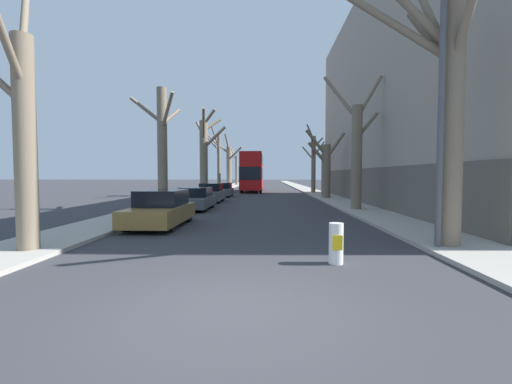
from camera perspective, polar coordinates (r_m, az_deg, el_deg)
ground_plane at (r=5.45m, az=-4.52°, el=-19.19°), size 300.00×300.00×0.00m
sidewalk_left at (r=55.45m, az=-4.93°, el=0.78°), size 2.45×120.00×0.12m
sidewalk_right at (r=55.32m, az=7.51°, el=0.76°), size 2.45×120.00×0.12m
building_facade_right at (r=27.61m, az=27.68°, el=14.15°), size 10.08×30.59×15.25m
street_tree_left_0 at (r=10.68m, az=-34.27°, el=8.12°), size 1.81×2.61×7.42m
street_tree_left_1 at (r=21.26m, az=-15.36°, el=7.55°), size 2.99×3.10×7.21m
street_tree_left_2 at (r=33.65m, az=-8.59°, el=6.46°), size 3.25×4.51×8.34m
street_tree_left_3 at (r=44.33m, az=-6.37°, el=5.48°), size 2.46×4.65×8.05m
street_tree_left_4 at (r=56.01m, az=-4.55°, el=4.70°), size 5.07×4.02×8.58m
street_tree_left_5 at (r=68.90m, az=-3.29°, el=3.98°), size 2.86×2.81×7.37m
street_tree_right_0 at (r=10.92m, az=29.02°, el=12.88°), size 3.05×3.54×8.12m
street_tree_right_1 at (r=20.44m, az=16.42°, el=6.67°), size 3.26×1.81×7.99m
street_tree_right_2 at (r=29.77m, az=11.50°, el=3.99°), size 3.35×1.48×5.87m
street_tree_right_3 at (r=38.91m, az=9.55°, el=5.06°), size 2.49×3.81×7.67m
double_decker_bus at (r=42.41m, az=-0.62°, el=3.63°), size 2.52×10.39×4.66m
parked_car_0 at (r=14.24m, az=-15.59°, el=-2.78°), size 1.86×4.42×1.43m
parked_car_1 at (r=20.64m, az=-10.06°, el=-1.16°), size 1.84×4.28×1.30m
parked_car_2 at (r=26.18m, az=-7.50°, el=-0.19°), size 1.72×4.16×1.42m
parked_car_3 at (r=32.66m, az=-5.63°, el=0.33°), size 1.78×4.10×1.31m
lamp_post at (r=10.59m, az=28.09°, el=16.61°), size 1.40×0.20×8.32m
traffic_bollard at (r=8.16m, az=13.20°, el=-8.34°), size 0.33×0.34×0.94m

